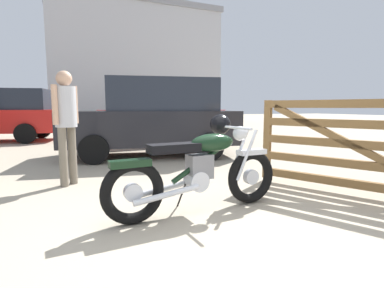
{
  "coord_description": "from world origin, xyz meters",
  "views": [
    {
      "loc": [
        -1.19,
        -2.54,
        1.15
      ],
      "look_at": [
        0.18,
        0.97,
        0.68
      ],
      "focal_mm": 27.84,
      "sensor_mm": 36.0,
      "label": 1
    }
  ],
  "objects_px": {
    "timber_gate": "(379,143)",
    "bystander": "(66,116)",
    "pale_sedan_back": "(159,114)",
    "silver_sedan_mid": "(155,117)",
    "vintage_motorcycle": "(201,167)"
  },
  "relations": [
    {
      "from": "bystander",
      "to": "silver_sedan_mid",
      "type": "height_order",
      "value": "silver_sedan_mid"
    },
    {
      "from": "bystander",
      "to": "pale_sedan_back",
      "type": "distance_m",
      "value": 5.53
    },
    {
      "from": "vintage_motorcycle",
      "to": "timber_gate",
      "type": "xyz_separation_m",
      "value": [
        2.21,
        -0.39,
        0.21
      ]
    },
    {
      "from": "timber_gate",
      "to": "bystander",
      "type": "relative_size",
      "value": 1.38
    },
    {
      "from": "bystander",
      "to": "pale_sedan_back",
      "type": "height_order",
      "value": "pale_sedan_back"
    },
    {
      "from": "bystander",
      "to": "pale_sedan_back",
      "type": "bearing_deg",
      "value": -75.85
    },
    {
      "from": "timber_gate",
      "to": "pale_sedan_back",
      "type": "relative_size",
      "value": 0.57
    },
    {
      "from": "timber_gate",
      "to": "pale_sedan_back",
      "type": "height_order",
      "value": "pale_sedan_back"
    },
    {
      "from": "timber_gate",
      "to": "pale_sedan_back",
      "type": "distance_m",
      "value": 7.03
    },
    {
      "from": "pale_sedan_back",
      "to": "silver_sedan_mid",
      "type": "xyz_separation_m",
      "value": [
        -0.82,
        -2.72,
        0.0
      ]
    },
    {
      "from": "timber_gate",
      "to": "silver_sedan_mid",
      "type": "height_order",
      "value": "silver_sedan_mid"
    },
    {
      "from": "vintage_motorcycle",
      "to": "pale_sedan_back",
      "type": "bearing_deg",
      "value": 73.05
    },
    {
      "from": "pale_sedan_back",
      "to": "silver_sedan_mid",
      "type": "relative_size",
      "value": 0.97
    },
    {
      "from": "timber_gate",
      "to": "bystander",
      "type": "distance_m",
      "value": 4.19
    },
    {
      "from": "pale_sedan_back",
      "to": "silver_sedan_mid",
      "type": "height_order",
      "value": "same"
    }
  ]
}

